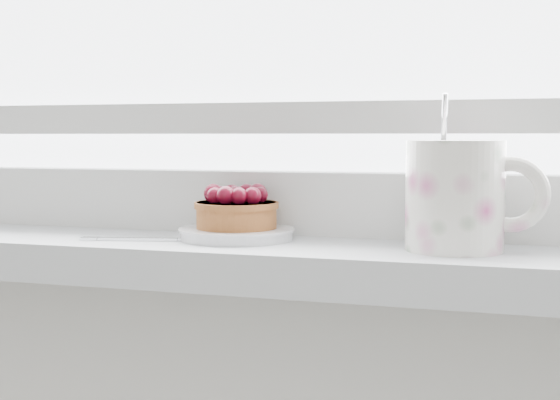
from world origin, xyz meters
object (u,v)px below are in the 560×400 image
at_px(floral_mug, 459,193).
at_px(fork, 164,239).
at_px(raspberry_tart, 236,209).
at_px(saucer, 237,234).

bearing_deg(floral_mug, fork, -175.89).
distance_m(raspberry_tart, fork, 0.08).
height_order(raspberry_tart, floral_mug, floral_mug).
height_order(raspberry_tart, fork, raspberry_tart).
xyz_separation_m(saucer, floral_mug, (0.23, -0.01, 0.05)).
bearing_deg(saucer, raspberry_tart, 118.73).
relative_size(raspberry_tart, fork, 0.51).
relative_size(saucer, fork, 0.70).
distance_m(floral_mug, fork, 0.31).
bearing_deg(fork, saucer, 27.08).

